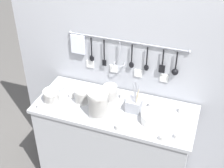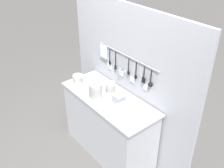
{
  "view_description": "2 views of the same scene",
  "coord_description": "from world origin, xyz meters",
  "px_view_note": "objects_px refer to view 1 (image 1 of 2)",
  "views": [
    {
      "loc": [
        0.68,
        -1.93,
        2.52
      ],
      "look_at": [
        -0.02,
        0.0,
        1.12
      ],
      "focal_mm": 50.0,
      "sensor_mm": 36.0,
      "label": 1
    },
    {
      "loc": [
        2.11,
        -1.65,
        2.73
      ],
      "look_at": [
        0.05,
        0.02,
        1.1
      ],
      "focal_mm": 42.0,
      "sensor_mm": 36.0,
      "label": 2
    }
  ],
  "objects_px": {
    "bowl_stack_wide_centre": "(82,96)",
    "cutlery_caddy": "(134,105)",
    "plate_stack": "(155,118)",
    "cup_centre": "(178,136)",
    "cup_edge_far": "(172,116)",
    "cup_by_caddy": "(123,96)",
    "bowl_stack_back_corner": "(51,96)",
    "cup_edge_near": "(119,127)",
    "bowl_stack_nested_right": "(110,93)",
    "cup_back_left": "(163,138)",
    "steel_mixing_bowl": "(58,88)",
    "bowl_stack_short_front": "(98,104)",
    "cup_front_right": "(40,106)",
    "cup_mid_row": "(71,95)",
    "cup_back_right": "(152,105)",
    "cup_front_left": "(85,90)",
    "cup_beside_plates": "(182,110)"
  },
  "relations": [
    {
      "from": "bowl_stack_wide_centre",
      "to": "cup_by_caddy",
      "type": "xyz_separation_m",
      "value": [
        0.3,
        0.18,
        -0.05
      ]
    },
    {
      "from": "cup_front_right",
      "to": "cup_edge_near",
      "type": "height_order",
      "value": "same"
    },
    {
      "from": "plate_stack",
      "to": "cup_back_left",
      "type": "distance_m",
      "value": 0.21
    },
    {
      "from": "cup_back_left",
      "to": "plate_stack",
      "type": "bearing_deg",
      "value": 120.49
    },
    {
      "from": "cup_front_right",
      "to": "cup_front_left",
      "type": "xyz_separation_m",
      "value": [
        0.27,
        0.34,
        0.0
      ]
    },
    {
      "from": "cup_back_right",
      "to": "bowl_stack_back_corner",
      "type": "bearing_deg",
      "value": -165.04
    },
    {
      "from": "steel_mixing_bowl",
      "to": "cup_back_right",
      "type": "distance_m",
      "value": 0.86
    },
    {
      "from": "cup_edge_near",
      "to": "cup_back_right",
      "type": "distance_m",
      "value": 0.39
    },
    {
      "from": "cup_back_right",
      "to": "cup_edge_far",
      "type": "bearing_deg",
      "value": -22.16
    },
    {
      "from": "cup_edge_near",
      "to": "cup_by_caddy",
      "type": "xyz_separation_m",
      "value": [
        -0.1,
        0.4,
        0.0
      ]
    },
    {
      "from": "bowl_stack_back_corner",
      "to": "cup_edge_near",
      "type": "distance_m",
      "value": 0.67
    },
    {
      "from": "cutlery_caddy",
      "to": "cup_mid_row",
      "type": "bearing_deg",
      "value": -178.16
    },
    {
      "from": "cup_mid_row",
      "to": "cup_front_left",
      "type": "relative_size",
      "value": 1.0
    },
    {
      "from": "plate_stack",
      "to": "steel_mixing_bowl",
      "type": "xyz_separation_m",
      "value": [
        -0.93,
        0.14,
        -0.02
      ]
    },
    {
      "from": "cup_centre",
      "to": "bowl_stack_short_front",
      "type": "bearing_deg",
      "value": 175.41
    },
    {
      "from": "steel_mixing_bowl",
      "to": "plate_stack",
      "type": "bearing_deg",
      "value": -8.38
    },
    {
      "from": "cup_back_left",
      "to": "cup_front_left",
      "type": "relative_size",
      "value": 1.0
    },
    {
      "from": "plate_stack",
      "to": "cutlery_caddy",
      "type": "bearing_deg",
      "value": 155.31
    },
    {
      "from": "cup_edge_near",
      "to": "cup_front_left",
      "type": "bearing_deg",
      "value": 140.73
    },
    {
      "from": "cup_back_right",
      "to": "cup_front_left",
      "type": "bearing_deg",
      "value": 179.41
    },
    {
      "from": "cup_front_left",
      "to": "cup_back_right",
      "type": "xyz_separation_m",
      "value": [
        0.61,
        -0.01,
        0.0
      ]
    },
    {
      "from": "bowl_stack_wide_centre",
      "to": "cup_centre",
      "type": "height_order",
      "value": "bowl_stack_wide_centre"
    },
    {
      "from": "plate_stack",
      "to": "cup_centre",
      "type": "relative_size",
      "value": 4.41
    },
    {
      "from": "steel_mixing_bowl",
      "to": "cup_centre",
      "type": "distance_m",
      "value": 1.16
    },
    {
      "from": "bowl_stack_nested_right",
      "to": "steel_mixing_bowl",
      "type": "xyz_separation_m",
      "value": [
        -0.5,
        -0.01,
        -0.06
      ]
    },
    {
      "from": "bowl_stack_short_front",
      "to": "bowl_stack_back_corner",
      "type": "height_order",
      "value": "bowl_stack_short_front"
    },
    {
      "from": "cutlery_caddy",
      "to": "cup_beside_plates",
      "type": "height_order",
      "value": "cutlery_caddy"
    },
    {
      "from": "cup_by_caddy",
      "to": "bowl_stack_back_corner",
      "type": "bearing_deg",
      "value": -154.33
    },
    {
      "from": "bowl_stack_back_corner",
      "to": "cup_mid_row",
      "type": "height_order",
      "value": "bowl_stack_back_corner"
    },
    {
      "from": "bowl_stack_back_corner",
      "to": "cup_edge_near",
      "type": "relative_size",
      "value": 2.65
    },
    {
      "from": "bowl_stack_short_front",
      "to": "cup_centre",
      "type": "bearing_deg",
      "value": -4.59
    },
    {
      "from": "bowl_stack_short_front",
      "to": "cup_front_right",
      "type": "height_order",
      "value": "bowl_stack_short_front"
    },
    {
      "from": "cup_back_right",
      "to": "cutlery_caddy",
      "type": "bearing_deg",
      "value": -146.88
    },
    {
      "from": "cup_centre",
      "to": "cup_by_caddy",
      "type": "relative_size",
      "value": 1.0
    },
    {
      "from": "bowl_stack_nested_right",
      "to": "cup_back_left",
      "type": "bearing_deg",
      "value": -31.14
    },
    {
      "from": "cup_edge_far",
      "to": "cup_by_caddy",
      "type": "bearing_deg",
      "value": 165.09
    },
    {
      "from": "bowl_stack_nested_right",
      "to": "cutlery_caddy",
      "type": "xyz_separation_m",
      "value": [
        0.23,
        -0.05,
        -0.02
      ]
    },
    {
      "from": "bowl_stack_wide_centre",
      "to": "cup_mid_row",
      "type": "xyz_separation_m",
      "value": [
        -0.12,
        0.03,
        -0.05
      ]
    },
    {
      "from": "bowl_stack_nested_right",
      "to": "cup_edge_near",
      "type": "height_order",
      "value": "bowl_stack_nested_right"
    },
    {
      "from": "plate_stack",
      "to": "cutlery_caddy",
      "type": "xyz_separation_m",
      "value": [
        -0.2,
        0.09,
        0.02
      ]
    },
    {
      "from": "cup_front_left",
      "to": "cup_back_right",
      "type": "bearing_deg",
      "value": -0.59
    },
    {
      "from": "plate_stack",
      "to": "cup_by_caddy",
      "type": "height_order",
      "value": "plate_stack"
    },
    {
      "from": "cup_mid_row",
      "to": "cup_front_left",
      "type": "xyz_separation_m",
      "value": [
        0.09,
        0.11,
        0.0
      ]
    },
    {
      "from": "cup_back_left",
      "to": "cutlery_caddy",
      "type": "bearing_deg",
      "value": 138.27
    },
    {
      "from": "bowl_stack_back_corner",
      "to": "bowl_stack_wide_centre",
      "type": "bearing_deg",
      "value": 19.71
    },
    {
      "from": "cup_front_right",
      "to": "cup_edge_near",
      "type": "distance_m",
      "value": 0.7
    },
    {
      "from": "cup_front_right",
      "to": "cup_centre",
      "type": "xyz_separation_m",
      "value": [
        1.15,
        0.03,
        0.0
      ]
    },
    {
      "from": "cup_back_left",
      "to": "cup_edge_near",
      "type": "distance_m",
      "value": 0.34
    },
    {
      "from": "bowl_stack_wide_centre",
      "to": "cutlery_caddy",
      "type": "relative_size",
      "value": 0.5
    },
    {
      "from": "steel_mixing_bowl",
      "to": "cup_mid_row",
      "type": "relative_size",
      "value": 2.28
    }
  ]
}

